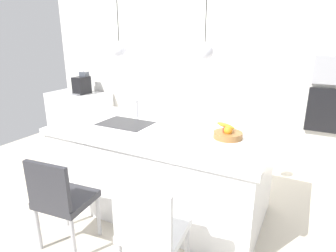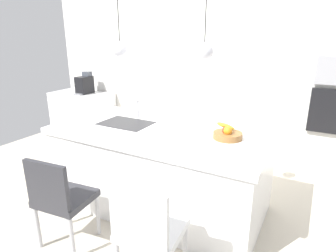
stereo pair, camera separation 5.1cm
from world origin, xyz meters
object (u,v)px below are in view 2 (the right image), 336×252
at_px(coffee_machine, 85,84).
at_px(chair_middle, 148,229).
at_px(oven, 334,112).
at_px(chair_near, 60,197).
at_px(fruit_bowl, 227,134).

distance_m(coffee_machine, chair_middle, 3.61).
bearing_deg(oven, coffee_machine, -175.62).
bearing_deg(oven, chair_near, -128.15).
height_order(fruit_bowl, oven, oven).
distance_m(fruit_bowl, oven, 1.75).
distance_m(fruit_bowl, chair_near, 1.59).
height_order(coffee_machine, chair_near, coffee_machine).
height_order(chair_near, chair_middle, chair_middle).
xyz_separation_m(oven, chair_middle, (-1.11, -2.56, -0.41)).
relative_size(coffee_machine, oven, 0.68).
distance_m(chair_near, chair_middle, 0.90).
bearing_deg(chair_middle, coffee_machine, 140.82).
relative_size(fruit_bowl, chair_near, 0.31).
bearing_deg(chair_middle, chair_near, 179.82).
bearing_deg(chair_middle, fruit_bowl, 77.86).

